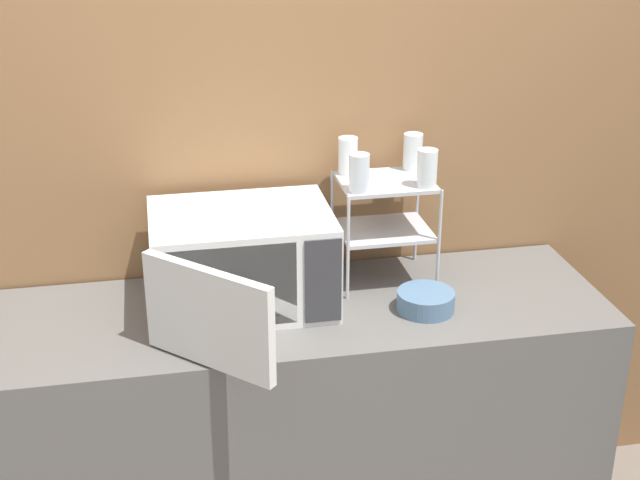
{
  "coord_description": "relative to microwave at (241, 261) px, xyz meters",
  "views": [
    {
      "loc": [
        -0.41,
        -2.07,
        2.2
      ],
      "look_at": [
        0.06,
        0.33,
        1.14
      ],
      "focal_mm": 50.0,
      "sensor_mm": 36.0,
      "label": 1
    }
  ],
  "objects": [
    {
      "name": "microwave",
      "position": [
        0.0,
        0.0,
        0.0
      ],
      "size": [
        0.56,
        0.72,
        0.29
      ],
      "color": "silver",
      "rests_on": "counter"
    },
    {
      "name": "dish_rack",
      "position": [
        0.47,
        0.1,
        0.1
      ],
      "size": [
        0.3,
        0.25,
        0.34
      ],
      "color": "#B2B2B7",
      "rests_on": "counter"
    },
    {
      "name": "glass_back_right",
      "position": [
        0.58,
        0.19,
        0.25
      ],
      "size": [
        0.06,
        0.06,
        0.12
      ],
      "color": "silver",
      "rests_on": "dish_rack"
    },
    {
      "name": "wall_back",
      "position": [
        0.18,
        0.29,
        0.22
      ],
      "size": [
        8.0,
        0.06,
        2.6
      ],
      "color": "olive",
      "rests_on": "ground_plane"
    },
    {
      "name": "glass_front_left",
      "position": [
        0.37,
        0.02,
        0.25
      ],
      "size": [
        0.06,
        0.06,
        0.12
      ],
      "color": "silver",
      "rests_on": "dish_rack"
    },
    {
      "name": "bowl",
      "position": [
        0.54,
        -0.14,
        -0.12
      ],
      "size": [
        0.17,
        0.17,
        0.06
      ],
      "color": "slate",
      "rests_on": "counter"
    },
    {
      "name": "glass_front_right",
      "position": [
        0.58,
        0.02,
        0.25
      ],
      "size": [
        0.06,
        0.06,
        0.12
      ],
      "color": "silver",
      "rests_on": "dish_rack"
    },
    {
      "name": "glass_back_left",
      "position": [
        0.37,
        0.19,
        0.25
      ],
      "size": [
        0.06,
        0.06,
        0.12
      ],
      "color": "silver",
      "rests_on": "dish_rack"
    },
    {
      "name": "counter",
      "position": [
        0.18,
        -0.05,
        -0.61
      ],
      "size": [
        1.87,
        0.61,
        0.93
      ],
      "color": "#595654",
      "rests_on": "ground_plane"
    }
  ]
}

